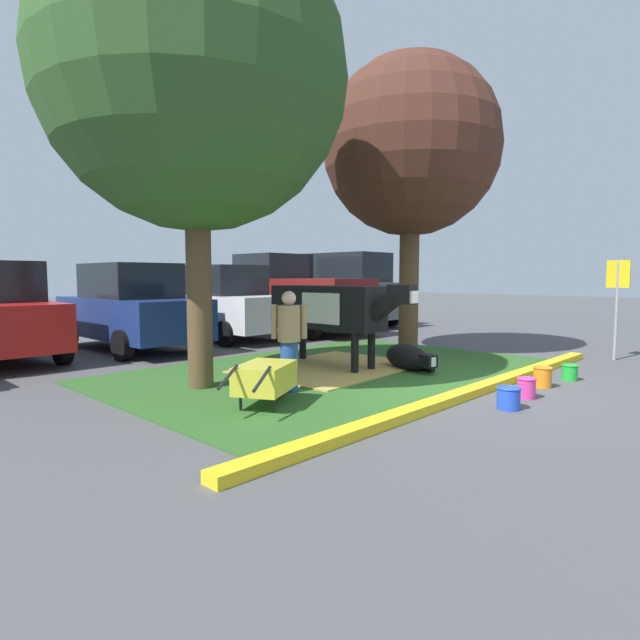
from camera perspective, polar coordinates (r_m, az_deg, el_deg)
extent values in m
plane|color=#4C4C4F|center=(8.33, 15.02, -7.18)|extent=(80.00, 80.00, 0.00)
cube|color=#2D5B23|center=(9.35, 1.70, -5.63)|extent=(7.91, 5.18, 0.02)
cube|color=yellow|center=(7.81, 16.91, -7.58)|extent=(9.11, 0.24, 0.12)
cube|color=tan|center=(9.50, 1.31, -5.37)|extent=(3.35, 2.61, 0.04)
cylinder|color=brown|center=(7.94, -13.40, 3.43)|extent=(0.38, 0.38, 3.07)
sphere|color=#2D5123|center=(8.46, -13.86, 25.02)|extent=(4.51, 4.51, 4.51)
cylinder|color=brown|center=(11.26, 9.94, 4.12)|extent=(0.42, 0.42, 3.16)
sphere|color=#4C281E|center=(11.59, 10.16, 18.59)|extent=(3.77, 3.77, 3.77)
cube|color=black|center=(9.56, 0.77, 1.45)|extent=(0.78, 2.32, 0.80)
cube|color=white|center=(9.46, 1.45, 1.41)|extent=(0.75, 0.93, 0.56)
cylinder|color=black|center=(8.74, 7.37, 1.74)|extent=(0.34, 0.65, 0.58)
cube|color=black|center=(8.55, 9.15, 2.86)|extent=(0.28, 0.45, 0.32)
cube|color=white|center=(8.45, 10.29, 2.55)|extent=(0.20, 0.13, 0.20)
cylinder|color=black|center=(9.29, 5.78, -3.46)|extent=(0.14, 0.14, 0.74)
cylinder|color=black|center=(8.91, 3.92, -3.81)|extent=(0.14, 0.14, 0.74)
cylinder|color=black|center=(10.39, -1.94, -2.55)|extent=(0.14, 0.14, 0.74)
cylinder|color=black|center=(10.05, -3.88, -2.82)|extent=(0.14, 0.14, 0.74)
cylinder|color=black|center=(10.40, -4.23, 0.34)|extent=(0.06, 0.06, 0.70)
ellipsoid|color=black|center=(9.50, 9.70, -4.13)|extent=(0.80, 1.20, 0.48)
cube|color=black|center=(9.03, 12.03, -4.51)|extent=(0.28, 0.33, 0.22)
cube|color=silver|center=(8.94, 12.52, -4.61)|extent=(0.11, 0.09, 0.16)
cylinder|color=black|center=(9.37, 11.87, -5.41)|extent=(0.20, 0.36, 0.10)
cylinder|color=#23478C|center=(7.54, -3.47, -5.30)|extent=(0.26, 0.26, 0.77)
cylinder|color=#9E7F5B|center=(7.45, -3.50, -0.38)|extent=(0.34, 0.34, 0.53)
sphere|color=beige|center=(7.43, -3.51, 2.46)|extent=(0.21, 0.21, 0.21)
cylinder|color=#9E7F5B|center=(7.46, -5.19, -0.18)|extent=(0.09, 0.09, 0.50)
cylinder|color=#9E7F5B|center=(7.45, -1.81, -0.17)|extent=(0.09, 0.09, 0.50)
cube|color=gold|center=(6.75, -6.16, -6.40)|extent=(1.08, 0.96, 0.36)
cylinder|color=black|center=(7.25, -4.68, -7.37)|extent=(0.36, 0.26, 0.36)
cylinder|color=black|center=(6.63, -8.90, -9.13)|extent=(0.04, 0.04, 0.24)
cylinder|color=black|center=(6.46, -5.30, -9.45)|extent=(0.04, 0.04, 0.24)
cylinder|color=black|center=(6.23, -10.29, -6.28)|extent=(0.49, 0.29, 0.23)
cylinder|color=black|center=(6.05, -6.51, -6.56)|extent=(0.49, 0.29, 0.23)
cylinder|color=#99999E|center=(12.03, 30.30, 0.85)|extent=(0.06, 0.06, 2.02)
cube|color=yellow|center=(12.01, 30.46, 4.47)|extent=(0.08, 0.44, 0.56)
cylinder|color=blue|center=(7.11, 20.39, -8.26)|extent=(0.29, 0.29, 0.28)
torus|color=blue|center=(7.08, 20.42, -7.16)|extent=(0.32, 0.32, 0.02)
cylinder|color=#EA3893|center=(7.81, 22.14, -7.12)|extent=(0.24, 0.24, 0.28)
torus|color=#EA3893|center=(7.78, 22.18, -6.10)|extent=(0.27, 0.27, 0.02)
cylinder|color=orange|center=(8.67, 23.68, -5.92)|extent=(0.27, 0.27, 0.31)
torus|color=orange|center=(8.64, 23.71, -4.91)|extent=(0.29, 0.29, 0.02)
cylinder|color=green|center=(9.43, 26.21, -5.33)|extent=(0.24, 0.24, 0.25)
torus|color=green|center=(9.41, 26.24, -4.58)|extent=(0.27, 0.27, 0.02)
cylinder|color=black|center=(13.87, -30.84, -1.58)|extent=(0.22, 0.64, 0.64)
cylinder|color=black|center=(11.16, -26.92, -2.84)|extent=(0.22, 0.64, 0.64)
cube|color=navy|center=(12.73, -20.40, 0.32)|extent=(1.80, 4.40, 0.90)
cube|color=black|center=(12.69, -20.51, 4.15)|extent=(1.59, 2.20, 0.80)
cylinder|color=black|center=(13.74, -26.33, -1.45)|extent=(0.22, 0.64, 0.64)
cylinder|color=black|center=(14.44, -19.61, -0.94)|extent=(0.22, 0.64, 0.64)
cylinder|color=black|center=(11.11, -21.28, -2.67)|extent=(0.22, 0.64, 0.64)
cylinder|color=black|center=(11.97, -13.45, -1.95)|extent=(0.22, 0.64, 0.64)
cube|color=silver|center=(14.25, -11.00, 1.00)|extent=(1.80, 4.40, 0.90)
cube|color=black|center=(14.21, -11.05, 4.42)|extent=(1.59, 2.20, 0.80)
cylinder|color=black|center=(15.01, -16.93, -0.66)|extent=(0.22, 0.64, 0.64)
cylinder|color=black|center=(15.96, -11.29, -0.22)|extent=(0.22, 0.64, 0.64)
cylinder|color=black|center=(12.61, -10.55, -1.55)|extent=(0.22, 0.64, 0.64)
cylinder|color=black|center=(13.72, -4.44, -0.96)|extent=(0.22, 0.64, 0.64)
cube|color=maroon|center=(15.64, -3.00, 1.79)|extent=(2.00, 5.40, 1.10)
cube|color=black|center=(16.32, -5.30, 5.59)|extent=(1.84, 1.80, 1.00)
cube|color=maroon|center=(14.76, 0.23, 4.21)|extent=(1.90, 2.70, 0.24)
cylinder|color=black|center=(16.39, -9.76, -0.06)|extent=(0.22, 0.64, 0.64)
cylinder|color=black|center=(17.64, -4.53, 0.34)|extent=(0.22, 0.64, 0.64)
cylinder|color=black|center=(13.73, -1.02, -0.94)|extent=(0.22, 0.64, 0.64)
cylinder|color=black|center=(15.21, 4.30, -0.38)|extent=(0.22, 0.64, 0.64)
cube|color=#4C5156|center=(17.96, 2.46, 2.35)|extent=(1.90, 4.60, 1.20)
cube|color=black|center=(17.94, 2.47, 5.86)|extent=(1.67, 3.20, 1.00)
cylinder|color=black|center=(18.35, -3.02, 0.53)|extent=(0.22, 0.64, 0.64)
cylinder|color=black|center=(19.70, 1.01, 0.83)|extent=(0.22, 0.64, 0.64)
cylinder|color=black|center=(16.31, 4.19, -0.03)|extent=(0.22, 0.64, 0.64)
cylinder|color=black|center=(17.81, 8.09, 0.35)|extent=(0.22, 0.64, 0.64)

